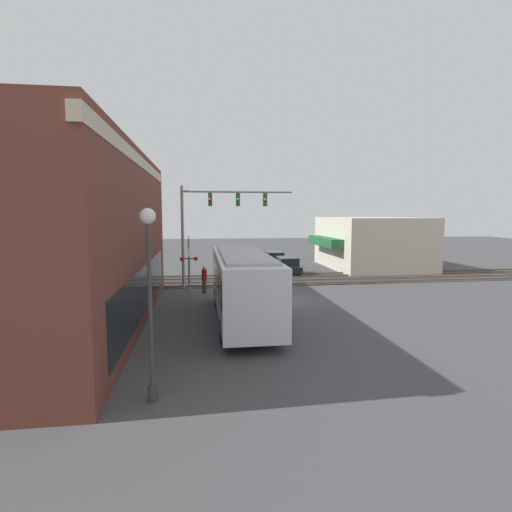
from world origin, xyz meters
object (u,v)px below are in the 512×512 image
streetlamp (150,289)px  parked_car_black (287,266)px  city_bus (243,283)px  parked_car_blue (274,259)px  parked_car_silver (239,251)px  pedestrian_near_bus (276,296)px  crossing_signal (189,259)px  pedestrian_at_crossing (204,279)px

streetlamp → parked_car_black: size_ratio=1.28×
city_bus → parked_car_blue: bearing=-14.5°
parked_car_blue → parked_car_silver: parked_car_silver is taller
parked_car_black → pedestrian_near_bus: bearing=165.2°
city_bus → streetlamp: bearing=157.2°
city_bus → parked_car_blue: city_bus is taller
parked_car_silver → pedestrian_near_bus: pedestrian_near_bus is taller
city_bus → pedestrian_near_bus: 2.70m
pedestrian_near_bus → streetlamp: bearing=150.9°
city_bus → crossing_signal: 7.82m
streetlamp → parked_car_blue: bearing=-16.9°
streetlamp → pedestrian_near_bus: (9.69, -5.39, -2.37)m
parked_car_silver → parked_car_blue: bearing=-160.4°
parked_car_blue → pedestrian_at_crossing: 15.54m
crossing_signal → parked_car_silver: bearing=-14.2°
city_bus → crossing_signal: bearing=21.1°
pedestrian_near_bus → pedestrian_at_crossing: (5.54, 3.79, 0.07)m
parked_car_silver → pedestrian_near_bus: size_ratio=2.85×
streetlamp → parked_car_black: (22.71, -8.82, -2.54)m
city_bus → pedestrian_at_crossing: size_ratio=5.72×
city_bus → pedestrian_near_bus: bearing=-51.6°
city_bus → parked_car_silver: city_bus is taller
streetlamp → parked_car_blue: size_ratio=1.19×
crossing_signal → parked_car_silver: size_ratio=0.79×
city_bus → parked_car_silver: bearing=-5.2°
streetlamp → parked_car_black: 24.50m
pedestrian_near_bus → pedestrian_at_crossing: bearing=34.4°
crossing_signal → parked_car_blue: bearing=-31.2°
crossing_signal → parked_car_silver: (21.44, -5.41, -1.64)m
parked_car_silver → pedestrian_at_crossing: pedestrian_at_crossing is taller
crossing_signal → parked_car_black: (7.29, -8.21, -1.61)m
streetlamp → parked_car_black: streetlamp is taller
crossing_signal → streetlamp: bearing=177.7°
parked_car_blue → pedestrian_at_crossing: pedestrian_at_crossing is taller
crossing_signal → pedestrian_near_bus: size_ratio=2.25×
parked_car_black → pedestrian_near_bus: pedestrian_near_bus is taller
streetlamp → parked_car_blue: (28.99, -8.82, -2.58)m
city_bus → pedestrian_near_bus: (1.56, -1.96, -1.01)m
crossing_signal → parked_car_silver: 22.18m
pedestrian_near_bus → parked_car_silver: bearing=-1.3°
parked_car_black → pedestrian_near_bus: (-13.02, 3.44, 0.18)m
city_bus → crossing_signal: size_ratio=2.73×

